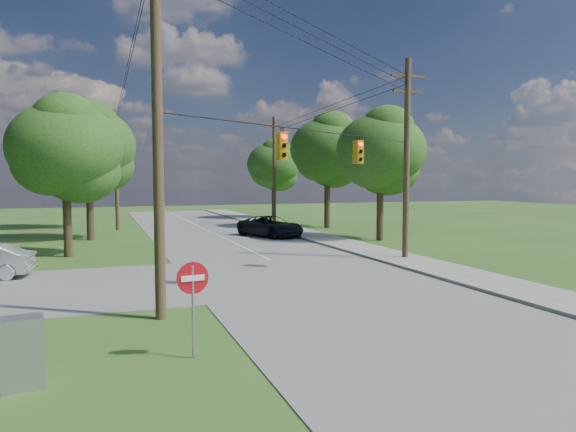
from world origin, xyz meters
name	(u,v)px	position (x,y,z in m)	size (l,w,h in m)	color
ground	(306,309)	(0.00, 0.00, 0.00)	(140.00, 140.00, 0.00)	#2E591D
main_road	(306,277)	(2.00, 5.00, 0.01)	(10.00, 100.00, 0.03)	gray
sidewalk_east	(436,267)	(8.70, 5.00, 0.06)	(2.60, 100.00, 0.12)	#ADABA2
pole_sw	(157,111)	(-4.60, 0.40, 6.23)	(2.00, 0.32, 12.00)	#4D3927
pole_ne	(407,156)	(8.90, 8.00, 5.47)	(2.00, 0.32, 10.50)	#4D3927
pole_north_e	(274,170)	(8.90, 30.00, 5.13)	(2.00, 0.32, 10.00)	#4D3927
pole_north_w	(116,169)	(-5.00, 30.00, 5.13)	(2.00, 0.32, 10.00)	#4D3927
power_lines	(252,87)	(1.50, 11.54, 9.15)	(13.93, 29.62, 4.93)	black
traffic_signals	(324,149)	(2.55, 4.43, 5.50)	(4.91, 3.27, 1.05)	#D2930C
tree_w_near	(65,148)	(-8.00, 15.00, 5.92)	(6.00, 6.00, 8.40)	#483624
tree_w_mid	(88,146)	(-7.00, 23.00, 6.58)	(6.40, 6.40, 9.22)	#483624
tree_w_far	(66,156)	(-9.00, 33.00, 6.25)	(6.00, 6.00, 8.73)	#483624
tree_e_near	(381,150)	(12.00, 16.00, 6.25)	(6.20, 6.20, 8.81)	#483624
tree_e_mid	(328,149)	(12.50, 26.00, 6.91)	(6.60, 6.60, 9.64)	#483624
tree_e_far	(274,164)	(11.50, 38.00, 5.92)	(5.80, 5.80, 8.32)	#483624
car_main_north	(271,226)	(5.50, 20.66, 0.79)	(2.52, 5.47, 1.52)	black
control_cabinet	(22,353)	(-7.78, -4.00, 0.73)	(0.81, 0.58, 1.46)	#919497
do_not_enter_sign	(193,288)	(-4.25, -3.43, 1.68)	(0.77, 0.13, 2.30)	#919497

